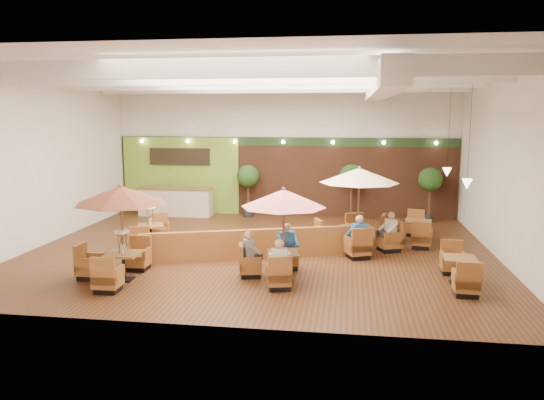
% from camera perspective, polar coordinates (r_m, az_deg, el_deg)
% --- Properties ---
extents(room, '(14.04, 14.00, 5.52)m').
position_cam_1_polar(room, '(17.07, 0.18, 7.46)').
color(room, '#381E0F').
rests_on(room, ground).
extents(service_counter, '(3.00, 0.75, 1.18)m').
position_cam_1_polar(service_counter, '(22.23, -10.33, -0.19)').
color(service_counter, beige).
rests_on(service_counter, ground).
extents(booth_divider, '(6.01, 2.20, 0.87)m').
position_cam_1_polar(booth_divider, '(15.36, -2.37, -4.78)').
color(booth_divider, brown).
rests_on(booth_divider, ground).
extents(table_0, '(2.34, 2.40, 2.47)m').
position_cam_1_polar(table_0, '(13.67, -16.13, -1.18)').
color(table_0, brown).
rests_on(table_0, ground).
extents(table_1, '(2.28, 2.39, 2.36)m').
position_cam_1_polar(table_1, '(13.31, 1.03, -1.35)').
color(table_1, brown).
rests_on(table_1, ground).
extents(table_2, '(2.72, 2.72, 2.61)m').
position_cam_1_polar(table_2, '(16.30, 9.31, 0.72)').
color(table_2, brown).
rests_on(table_2, ground).
extents(table_3, '(1.01, 2.48, 1.47)m').
position_cam_1_polar(table_3, '(17.28, -12.93, -3.26)').
color(table_3, brown).
rests_on(table_3, ground).
extents(table_4, '(0.80, 2.31, 0.87)m').
position_cam_1_polar(table_4, '(13.93, 19.46, -7.23)').
color(table_4, brown).
rests_on(table_4, ground).
extents(table_5, '(1.70, 2.45, 0.88)m').
position_cam_1_polar(table_5, '(18.06, 14.62, -3.31)').
color(table_5, brown).
rests_on(table_5, ground).
extents(topiary_0, '(0.92, 0.92, 2.14)m').
position_cam_1_polar(topiary_0, '(21.51, -2.59, 2.36)').
color(topiary_0, black).
rests_on(topiary_0, ground).
extents(topiary_1, '(0.95, 0.95, 2.21)m').
position_cam_1_polar(topiary_1, '(21.12, 8.56, 2.30)').
color(topiary_1, black).
rests_on(topiary_1, ground).
extents(topiary_2, '(0.92, 0.92, 2.13)m').
position_cam_1_polar(topiary_2, '(21.36, 16.66, 1.92)').
color(topiary_2, black).
rests_on(topiary_2, ground).
extents(diner_0, '(0.41, 0.36, 0.78)m').
position_cam_1_polar(diner_0, '(12.69, 0.76, -6.31)').
color(diner_0, silver).
rests_on(diner_0, ground).
extents(diner_1, '(0.44, 0.41, 0.79)m').
position_cam_1_polar(diner_1, '(14.34, 1.66, -4.49)').
color(diner_1, '#2763A9').
rests_on(diner_1, ground).
extents(diner_2, '(0.39, 0.41, 0.74)m').
position_cam_1_polar(diner_2, '(13.64, -2.35, -5.27)').
color(diner_2, slate).
rests_on(diner_2, ground).
extents(diner_3, '(0.47, 0.45, 0.83)m').
position_cam_1_polar(diner_3, '(15.54, 9.27, -3.46)').
color(diner_3, '#2763A9').
rests_on(diner_3, ground).
extents(diner_4, '(0.42, 0.44, 0.77)m').
position_cam_1_polar(diner_4, '(16.52, 12.52, -2.90)').
color(diner_4, silver).
rests_on(diner_4, ground).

